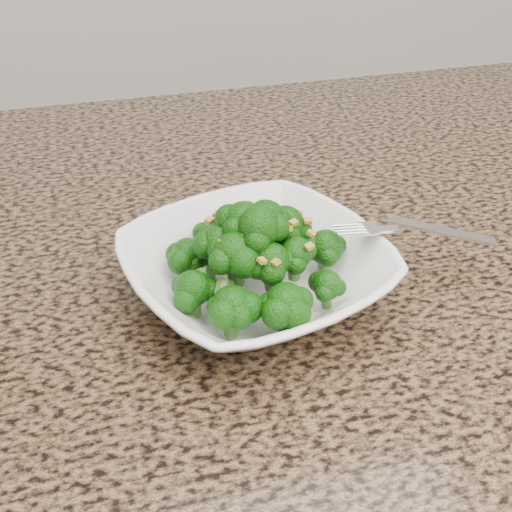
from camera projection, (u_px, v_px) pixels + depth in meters
name	position (u px, v px, depth m)	size (l,w,h in m)	color
cabinet	(307.00, 506.00, 0.97)	(1.55, 0.95, 0.87)	#392217
granite_counter	(325.00, 263.00, 0.71)	(1.64, 1.04, 0.03)	brown
bowl	(256.00, 273.00, 0.62)	(0.24, 0.24, 0.06)	white
broccoli_pile	(256.00, 217.00, 0.58)	(0.21, 0.21, 0.07)	#124F09
garlic_topping	(256.00, 181.00, 0.56)	(0.13, 0.13, 0.01)	gold
fork	(391.00, 229.00, 0.62)	(0.18, 0.03, 0.01)	silver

